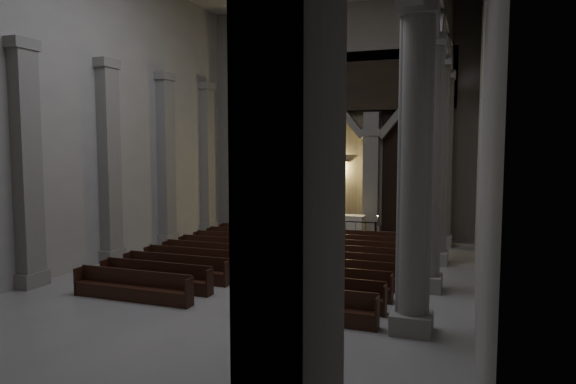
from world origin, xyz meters
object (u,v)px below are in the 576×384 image
object	(u,v)px
worshipper	(327,234)
pews	(274,264)
candle_stand_left	(265,228)
altar_rail	(327,226)
candle_stand_right	(377,234)
altar	(347,224)

from	to	relation	value
worshipper	pews	bearing A→B (deg)	-90.71
pews	candle_stand_left	bearing A→B (deg)	115.16
altar_rail	candle_stand_left	xyz separation A→B (m)	(-3.26, -0.26, -0.25)
candle_stand_right	candle_stand_left	bearing A→B (deg)	-174.08
candle_stand_left	candle_stand_right	bearing A→B (deg)	5.92
altar	worshipper	xyz separation A→B (m)	(-0.27, -2.91, -0.07)
altar_rail	candle_stand_left	distance (m)	3.28
altar_rail	candle_stand_left	size ratio (longest dim) A/B	3.37
altar	candle_stand_left	world-z (taller)	candle_stand_left
candle_stand_right	worshipper	world-z (taller)	candle_stand_right
altar_rail	worshipper	world-z (taller)	worshipper
candle_stand_left	pews	world-z (taller)	candle_stand_left
altar	candle_stand_left	distance (m)	4.27
altar	pews	bearing A→B (deg)	-95.07
pews	worshipper	xyz separation A→B (m)	(0.47, 5.49, 0.26)
candle_stand_left	candle_stand_right	world-z (taller)	candle_stand_left
candle_stand_right	worshipper	size ratio (longest dim) A/B	1.14
pews	candle_stand_right	bearing A→B (deg)	71.72
altar	candle_stand_right	world-z (taller)	candle_stand_right
altar	candle_stand_right	bearing A→B (deg)	-26.78
candle_stand_right	pews	size ratio (longest dim) A/B	0.13
candle_stand_left	altar	bearing A→B (deg)	20.23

